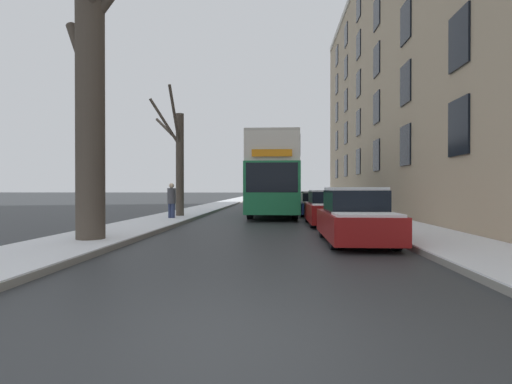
% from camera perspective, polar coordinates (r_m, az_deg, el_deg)
% --- Properties ---
extents(ground_plane, '(320.00, 320.00, 0.00)m').
position_cam_1_polar(ground_plane, '(4.11, -2.91, -20.92)').
color(ground_plane, '#303335').
extents(sidewalk_left, '(2.52, 130.00, 0.16)m').
position_cam_1_polar(sidewalk_left, '(57.06, -2.04, -0.98)').
color(sidewalk_left, gray).
rests_on(sidewalk_left, ground).
extents(sidewalk_right, '(2.52, 130.00, 0.16)m').
position_cam_1_polar(sidewalk_right, '(56.99, 7.73, -0.98)').
color(sidewalk_right, gray).
rests_on(sidewalk_right, ground).
extents(terrace_facade_right, '(9.10, 42.12, 17.24)m').
position_cam_1_polar(terrace_facade_right, '(26.62, 26.75, 15.93)').
color(terrace_facade_right, tan).
rests_on(terrace_facade_right, ground).
extents(bare_tree_left_0, '(2.82, 2.49, 8.36)m').
position_cam_1_polar(bare_tree_left_0, '(11.80, -22.57, 13.45)').
color(bare_tree_left_0, '#4C4238').
rests_on(bare_tree_left_0, ground).
extents(bare_tree_left_1, '(1.91, 3.16, 6.37)m').
position_cam_1_polar(bare_tree_left_1, '(20.40, -11.06, 4.62)').
color(bare_tree_left_1, '#4C4238').
rests_on(bare_tree_left_1, ground).
extents(double_decker_bus, '(2.58, 10.65, 4.22)m').
position_cam_1_polar(double_decker_bus, '(22.89, 2.50, 2.67)').
color(double_decker_bus, '#1E7A47').
rests_on(double_decker_bus, ground).
extents(parked_car_0, '(1.72, 4.12, 1.54)m').
position_cam_1_polar(parked_car_0, '(11.36, 13.98, -3.59)').
color(parked_car_0, maroon).
rests_on(parked_car_0, ground).
extents(parked_car_1, '(1.84, 4.28, 1.44)m').
position_cam_1_polar(parked_car_1, '(16.79, 10.48, -2.38)').
color(parked_car_1, maroon).
rests_on(parked_car_1, ground).
extents(parked_car_2, '(1.86, 4.19, 1.35)m').
position_cam_1_polar(parked_car_2, '(22.72, 8.59, -1.75)').
color(parked_car_2, navy).
rests_on(parked_car_2, ground).
extents(oncoming_van, '(2.07, 5.61, 2.32)m').
position_cam_1_polar(oncoming_van, '(35.08, 0.92, 0.05)').
color(oncoming_van, '#9EA3AD').
rests_on(oncoming_van, ground).
extents(pedestrian_left_sidewalk, '(0.38, 0.38, 1.76)m').
position_cam_1_polar(pedestrian_left_sidewalk, '(18.79, -11.97, -1.18)').
color(pedestrian_left_sidewalk, navy).
rests_on(pedestrian_left_sidewalk, ground).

